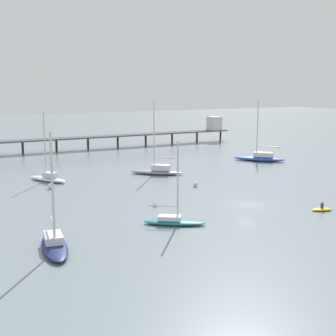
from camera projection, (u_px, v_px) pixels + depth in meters
name	position (u px, v px, depth m)	size (l,w,h in m)	color
ground_plane	(248.00, 205.00, 59.96)	(400.00, 400.00, 0.00)	gray
pier	(124.00, 134.00, 114.72)	(75.88, 4.07, 6.51)	#4C4C51
sailboat_white	(48.00, 177.00, 74.36)	(5.19, 7.57, 10.79)	white
sailboat_teal	(174.00, 220.00, 51.27)	(6.48, 5.23, 9.04)	#1E727A
sailboat_gray	(158.00, 170.00, 80.05)	(8.22, 7.58, 12.16)	gray
sailboat_navy	(54.00, 243.00, 43.52)	(3.59, 8.46, 10.80)	navy
sailboat_blue	(260.00, 157.00, 94.14)	(8.69, 9.36, 11.90)	#2D4CB7
dinghy_yellow	(322.00, 209.00, 57.01)	(2.74, 1.90, 1.14)	yellow
mooring_buoy_mid	(195.00, 184.00, 70.53)	(0.72, 0.72, 0.72)	silver
mooring_buoy_inner	(51.00, 186.00, 68.97)	(0.81, 0.81, 0.81)	silver
mooring_buoy_outer	(155.00, 204.00, 59.14)	(0.56, 0.56, 0.56)	silver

